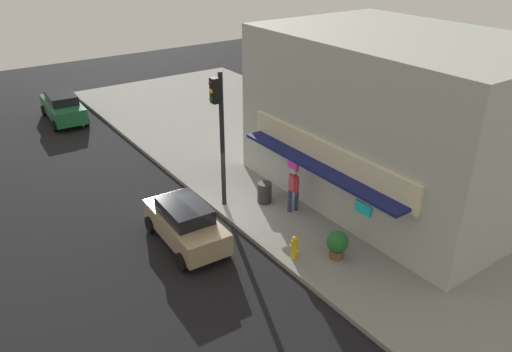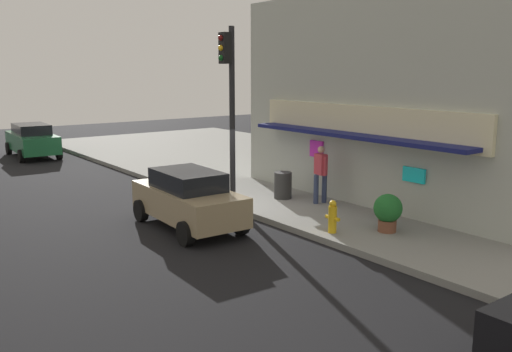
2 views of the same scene
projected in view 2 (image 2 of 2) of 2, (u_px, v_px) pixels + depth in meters
The scene contains 10 objects.
ground_plane at pixel (228, 210), 17.15m from camera, with size 59.88×59.88×0.00m, color black.
sidewalk at pixel (360, 183), 20.79m from camera, with size 39.92×12.32×0.17m, color gray.
corner_building at pixel (438, 96), 18.65m from camera, with size 11.38×8.58×6.62m.
traffic_light at pixel (229, 91), 17.02m from camera, with size 0.32×0.58×5.53m.
fire_hydrant at pixel (333, 217), 14.09m from camera, with size 0.46×0.22×0.87m.
trash_can at pixel (283, 185), 17.89m from camera, with size 0.58×0.58×0.87m, color #2D2D2D.
pedestrian at pixel (321, 172), 17.13m from camera, with size 0.58×0.49×1.84m.
potted_plant_by_doorway at pixel (388, 211), 14.16m from camera, with size 0.75×0.75×1.01m.
parked_car_tan at pixel (188, 198), 15.07m from camera, with size 4.03×2.01×1.63m.
parked_car_green at pixel (32, 140), 27.49m from camera, with size 4.61×2.17×1.68m.
Camera 2 is at (13.79, -9.33, 4.36)m, focal length 37.95 mm.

